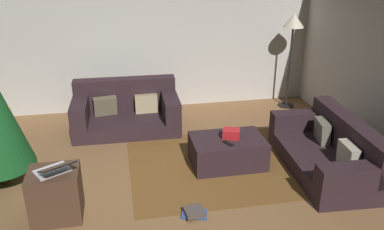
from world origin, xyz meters
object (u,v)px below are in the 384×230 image
(couch_right, at_px, (331,151))
(side_table, at_px, (56,194))
(book_stack, at_px, (194,213))
(corner_lamp, at_px, (293,28))
(gift_box, at_px, (231,134))
(laptop, at_px, (54,169))
(couch_left, at_px, (126,111))
(ottoman, at_px, (227,151))
(tv_remote, at_px, (228,143))

(couch_right, height_order, side_table, couch_right)
(book_stack, bearing_deg, corner_lamp, 51.67)
(gift_box, distance_m, laptop, 2.27)
(couch_right, bearing_deg, couch_left, 57.12)
(couch_left, xyz_separation_m, ottoman, (1.27, -1.49, -0.09))
(side_table, xyz_separation_m, corner_lamp, (3.75, 2.64, 1.16))
(tv_remote, height_order, corner_lamp, corner_lamp)
(couch_right, relative_size, book_stack, 6.11)
(couch_left, bearing_deg, tv_remote, 127.84)
(ottoman, xyz_separation_m, book_stack, (-0.66, -1.04, -0.14))
(couch_right, distance_m, tv_remote, 1.35)
(side_table, height_order, laptop, laptop)
(side_table, relative_size, corner_lamp, 0.33)
(ottoman, height_order, book_stack, ottoman)
(gift_box, bearing_deg, ottoman, -165.68)
(couch_right, relative_size, ottoman, 1.95)
(couch_left, xyz_separation_m, book_stack, (0.61, -2.54, -0.24))
(gift_box, relative_size, corner_lamp, 0.13)
(corner_lamp, bearing_deg, gift_box, -130.71)
(gift_box, distance_m, side_table, 2.28)
(couch_left, relative_size, tv_remote, 10.35)
(corner_lamp, bearing_deg, book_stack, -128.33)
(gift_box, height_order, tv_remote, gift_box)
(couch_left, height_order, side_table, couch_left)
(corner_lamp, bearing_deg, tv_remote, -129.78)
(tv_remote, bearing_deg, gift_box, 36.69)
(ottoman, height_order, laptop, laptop)
(tv_remote, bearing_deg, book_stack, -150.44)
(couch_right, distance_m, laptop, 3.39)
(side_table, distance_m, book_stack, 1.48)
(gift_box, relative_size, tv_remote, 1.39)
(tv_remote, height_order, book_stack, tv_remote)
(ottoman, xyz_separation_m, corner_lamp, (1.65, 1.88, 1.25))
(couch_left, height_order, laptop, couch_left)
(couch_right, height_order, laptop, laptop)
(book_stack, distance_m, corner_lamp, 3.98)
(gift_box, xyz_separation_m, tv_remote, (-0.09, -0.17, -0.05))
(side_table, bearing_deg, couch_left, 69.93)
(couch_left, distance_m, couch_right, 3.17)
(couch_left, height_order, tv_remote, couch_left)
(couch_right, height_order, ottoman, couch_right)
(couch_left, bearing_deg, corner_lamp, -171.31)
(couch_right, bearing_deg, book_stack, 112.31)
(couch_left, relative_size, book_stack, 5.43)
(tv_remote, distance_m, side_table, 2.14)
(couch_right, xyz_separation_m, book_stack, (-1.94, -0.66, -0.21))
(gift_box, bearing_deg, tv_remote, -117.65)
(couch_left, height_order, book_stack, couch_left)
(couch_right, bearing_deg, side_table, 99.93)
(side_table, height_order, book_stack, side_table)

